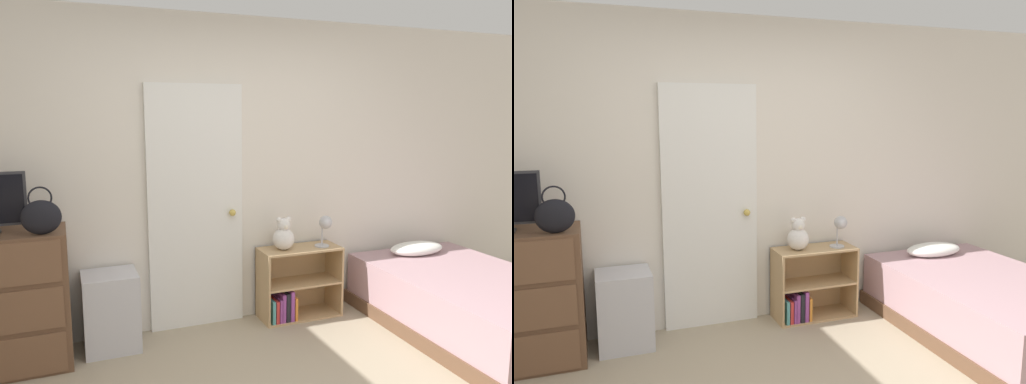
# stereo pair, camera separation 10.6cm
# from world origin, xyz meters

# --- Properties ---
(wall_back) EXTENTS (10.00, 0.06, 2.55)m
(wall_back) POSITION_xyz_m (0.00, 1.94, 1.27)
(wall_back) COLOR silver
(wall_back) RESTS_ON ground_plane
(door_closed) EXTENTS (0.79, 0.09, 2.00)m
(door_closed) POSITION_xyz_m (-0.24, 1.89, 1.00)
(door_closed) COLOR white
(door_closed) RESTS_ON ground_plane
(handbag) EXTENTS (0.26, 0.10, 0.32)m
(handbag) POSITION_xyz_m (-1.39, 1.51, 1.09)
(handbag) COLOR black
(handbag) RESTS_ON dresser
(storage_bin) EXTENTS (0.40, 0.36, 0.59)m
(storage_bin) POSITION_xyz_m (-0.96, 1.71, 0.29)
(storage_bin) COLOR silver
(storage_bin) RESTS_ON ground_plane
(bookshelf) EXTENTS (0.71, 0.31, 0.62)m
(bookshelf) POSITION_xyz_m (0.57, 1.74, 0.25)
(bookshelf) COLOR tan
(bookshelf) RESTS_ON ground_plane
(teddy_bear) EXTENTS (0.19, 0.19, 0.28)m
(teddy_bear) POSITION_xyz_m (0.47, 1.73, 0.74)
(teddy_bear) COLOR silver
(teddy_bear) RESTS_ON bookshelf
(desk_lamp) EXTENTS (0.14, 0.14, 0.28)m
(desk_lamp) POSITION_xyz_m (0.85, 1.69, 0.81)
(desk_lamp) COLOR #B2B2B7
(desk_lamp) RESTS_ON bookshelf
(bed) EXTENTS (1.22, 1.88, 0.58)m
(bed) POSITION_xyz_m (1.79, 0.96, 0.24)
(bed) COLOR brown
(bed) RESTS_ON ground_plane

